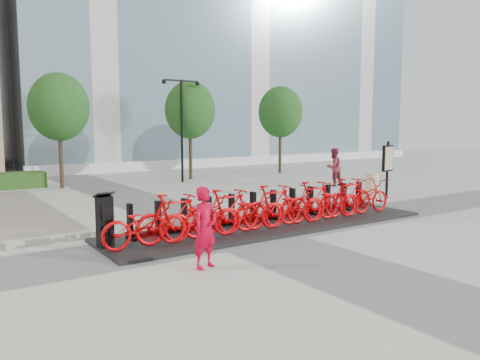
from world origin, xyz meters
TOP-DOWN VIEW (x-y plane):
  - ground at (0.00, 0.00)m, footprint 120.00×120.00m
  - glass_building at (14.00, 26.00)m, footprint 32.00×16.00m
  - tree_1 at (-1.50, 12.00)m, footprint 2.60×2.60m
  - tree_2 at (5.00, 12.00)m, footprint 2.60×2.60m
  - tree_3 at (11.00, 12.00)m, footprint 2.60×2.60m
  - streetlamp at (4.00, 11.00)m, footprint 2.00×0.20m
  - dock_pad at (1.30, 0.30)m, footprint 9.60×2.40m
  - dock_rail_posts at (1.36, 0.77)m, footprint 8.02×0.50m
  - bike_0 at (-2.60, -0.05)m, footprint 1.97×0.69m
  - bike_1 at (-1.88, -0.05)m, footprint 1.92×0.54m
  - bike_2 at (-1.16, -0.05)m, footprint 1.97×0.69m
  - bike_3 at (-0.44, -0.05)m, footprint 1.92×0.54m
  - bike_4 at (0.28, -0.05)m, footprint 1.97×0.69m
  - bike_5 at (1.00, -0.05)m, footprint 1.92×0.54m
  - bike_6 at (1.72, -0.05)m, footprint 1.97×0.69m
  - bike_7 at (2.44, -0.05)m, footprint 1.92×0.54m
  - bike_8 at (3.16, -0.05)m, footprint 1.97×0.69m
  - bike_9 at (3.88, -0.05)m, footprint 1.92×0.54m
  - bike_10 at (4.60, -0.05)m, footprint 1.97×0.69m
  - kiosk at (-3.34, 0.43)m, footprint 0.41×0.35m
  - worker_red at (-2.14, -1.93)m, footprint 0.67×0.53m
  - pedestrian at (9.10, 5.73)m, footprint 0.88×0.70m
  - construction_barrel at (7.47, 2.12)m, footprint 0.67×0.67m
  - map_sign at (8.07, 1.89)m, footprint 0.72×0.26m

SIDE VIEW (x-z plane):
  - ground at x=0.00m, z-range 0.00..0.00m
  - dock_pad at x=1.30m, z-range 0.00..0.08m
  - construction_barrel at x=7.47m, z-range 0.00..1.00m
  - dock_rail_posts at x=1.36m, z-range 0.08..0.93m
  - bike_0 at x=-2.60m, z-range 0.08..1.12m
  - bike_2 at x=-1.16m, z-range 0.08..1.12m
  - bike_4 at x=0.28m, z-range 0.08..1.12m
  - bike_6 at x=1.72m, z-range 0.08..1.12m
  - bike_8 at x=3.16m, z-range 0.08..1.12m
  - bike_10 at x=4.60m, z-range 0.08..1.12m
  - bike_1 at x=-1.88m, z-range 0.08..1.23m
  - bike_3 at x=-0.44m, z-range 0.08..1.23m
  - bike_5 at x=1.00m, z-range 0.08..1.23m
  - bike_7 at x=2.44m, z-range 0.08..1.23m
  - bike_9 at x=3.88m, z-range 0.08..1.23m
  - kiosk at x=-3.34m, z-range 0.05..1.31m
  - worker_red at x=-2.14m, z-range 0.00..1.60m
  - pedestrian at x=9.10m, z-range 0.00..1.76m
  - map_sign at x=8.07m, z-range 0.35..2.54m
  - streetlamp at x=4.00m, z-range 0.63..5.63m
  - tree_1 at x=-1.50m, z-range 1.04..6.14m
  - tree_2 at x=5.00m, z-range 1.04..6.14m
  - tree_3 at x=11.00m, z-range 1.04..6.14m
  - glass_building at x=14.00m, z-range 0.00..24.00m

